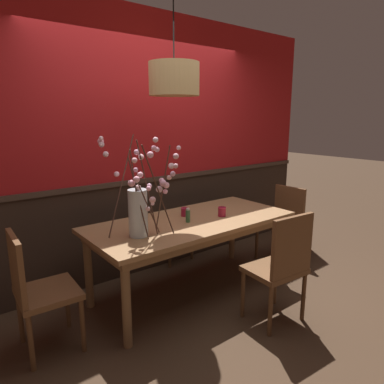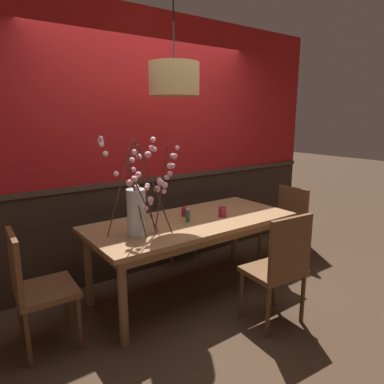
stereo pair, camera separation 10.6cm
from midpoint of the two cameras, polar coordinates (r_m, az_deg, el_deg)
ground_plane at (r=3.62m, az=0.87°, el=-15.97°), size 24.00×24.00×0.00m
back_wall at (r=3.85m, az=-6.21°, el=7.36°), size 4.86×0.14×2.79m
dining_table at (r=3.36m, az=0.91°, el=-5.87°), size 2.00×0.90×0.75m
chair_head_west_end at (r=2.84m, az=-23.43°, el=-13.72°), size 0.43×0.46×0.93m
chair_head_east_end at (r=4.35m, az=15.86°, el=-4.39°), size 0.44×0.45×0.88m
chair_far_side_right at (r=4.23m, az=-2.85°, el=-4.08°), size 0.45×0.43×0.91m
chair_near_side_right at (r=2.99m, az=15.26°, el=-11.41°), size 0.49×0.42×0.96m
vase_with_blossoms at (r=2.86m, az=-7.76°, el=-2.12°), size 0.58×0.81×0.82m
candle_holder_nearer_center at (r=3.44m, az=5.89°, el=-3.27°), size 0.08×0.08×0.09m
candle_holder_nearer_edge at (r=3.44m, az=-0.31°, el=-3.26°), size 0.07×0.07×0.09m
condiment_bottle at (r=3.24m, az=0.21°, el=-3.88°), size 0.04×0.04×0.13m
pendant_lamp at (r=3.18m, az=-1.96°, el=17.98°), size 0.44×0.44×0.90m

